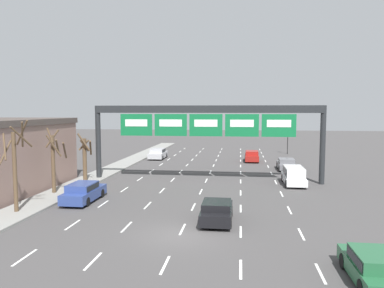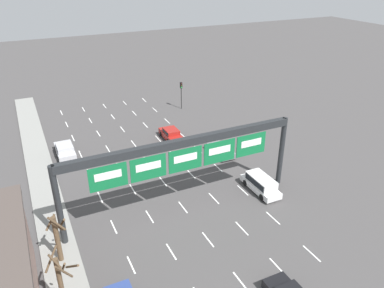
# 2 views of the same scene
# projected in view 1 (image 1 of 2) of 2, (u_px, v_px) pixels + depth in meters

# --- Properties ---
(ground_plane) EXTENTS (220.00, 220.00, 0.00)m
(ground_plane) POSITION_uv_depth(u_px,v_px,m) (180.00, 235.00, 20.37)
(ground_plane) COLOR #474444
(lane_dashes) EXTENTS (13.32, 67.00, 0.01)m
(lane_dashes) POSITION_uv_depth(u_px,v_px,m) (204.00, 186.00, 33.70)
(lane_dashes) COLOR white
(lane_dashes) RESTS_ON ground_plane
(sign_gantry) EXTENTS (21.91, 0.70, 7.24)m
(sign_gantry) POSITION_uv_depth(u_px,v_px,m) (206.00, 120.00, 35.29)
(sign_gantry) COLOR #232628
(sign_gantry) RESTS_ON ground_plane
(car_grey) EXTENTS (1.86, 4.05, 1.33)m
(car_grey) POSITION_uv_depth(u_px,v_px,m) (286.00, 164.00, 42.55)
(car_grey) COLOR slate
(car_grey) RESTS_ON ground_plane
(car_blue) EXTENTS (1.85, 4.67, 1.44)m
(car_blue) POSITION_uv_depth(u_px,v_px,m) (83.00, 192.00, 27.74)
(car_blue) COLOR navy
(car_blue) RESTS_ON ground_plane
(suv_white) EXTENTS (1.81, 4.79, 1.63)m
(suv_white) POSITION_uv_depth(u_px,v_px,m) (294.00, 175.00, 34.23)
(suv_white) COLOR silver
(suv_white) RESTS_ON ground_plane
(car_black) EXTENTS (1.86, 4.11, 1.31)m
(car_black) POSITION_uv_depth(u_px,v_px,m) (217.00, 210.00, 22.73)
(car_black) COLOR black
(car_black) RESTS_ON ground_plane
(car_red) EXTENTS (1.80, 4.05, 1.45)m
(car_red) POSITION_uv_depth(u_px,v_px,m) (252.00, 156.00, 49.52)
(car_red) COLOR maroon
(car_red) RESTS_ON ground_plane
(car_green) EXTENTS (1.84, 4.17, 1.32)m
(car_green) POSITION_uv_depth(u_px,v_px,m) (375.00, 266.00, 14.57)
(car_green) COLOR #235B38
(car_green) RESTS_ON ground_plane
(car_silver) EXTENTS (1.97, 4.54, 1.47)m
(car_silver) POSITION_uv_depth(u_px,v_px,m) (158.00, 153.00, 52.38)
(car_silver) COLOR #B7B7BC
(car_silver) RESTS_ON ground_plane
(traffic_light_near_gantry) EXTENTS (0.30, 0.35, 4.22)m
(traffic_light_near_gantry) POSITION_uv_depth(u_px,v_px,m) (288.00, 135.00, 57.93)
(traffic_light_near_gantry) COLOR black
(traffic_light_near_gantry) RESTS_ON ground_plane
(tree_bare_closest) EXTENTS (1.88, 1.94, 6.02)m
(tree_bare_closest) POSITION_uv_depth(u_px,v_px,m) (15.00, 163.00, 24.34)
(tree_bare_closest) COLOR brown
(tree_bare_closest) RESTS_ON sidewalk_left
(tree_bare_second) EXTENTS (1.52, 1.55, 4.55)m
(tree_bare_second) POSITION_uv_depth(u_px,v_px,m) (85.00, 156.00, 35.12)
(tree_bare_second) COLOR brown
(tree_bare_second) RESTS_ON sidewalk_left
(tree_bare_third) EXTENTS (2.02, 2.06, 5.26)m
(tree_bare_third) POSITION_uv_depth(u_px,v_px,m) (54.00, 159.00, 30.05)
(tree_bare_third) COLOR brown
(tree_bare_third) RESTS_ON sidewalk_left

